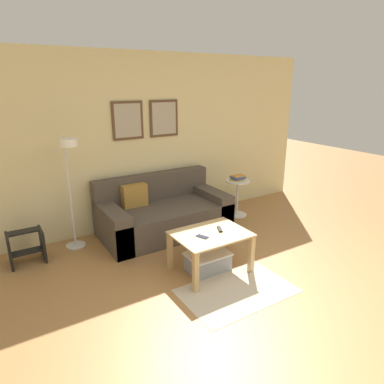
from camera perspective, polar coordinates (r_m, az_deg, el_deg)
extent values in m
plane|color=#A87542|center=(3.50, 20.12, -20.83)|extent=(16.00, 16.00, 0.00)
cube|color=beige|center=(5.30, -5.82, 8.52)|extent=(5.60, 0.06, 2.55)
cube|color=#513823|center=(5.03, -10.67, 11.63)|extent=(0.46, 0.02, 0.54)
cube|color=#ADA38E|center=(5.02, -10.63, 11.62)|extent=(0.39, 0.01, 0.47)
cube|color=#513823|center=(5.27, -4.71, 12.14)|extent=(0.46, 0.02, 0.54)
cube|color=#ADA38E|center=(5.26, -4.66, 12.13)|extent=(0.39, 0.01, 0.47)
cube|color=#C1B299|center=(3.83, 7.52, -15.96)|extent=(1.20, 0.76, 0.01)
cube|color=#4C4238|center=(5.04, -4.57, -4.56)|extent=(1.83, 0.96, 0.42)
cube|color=#4C4238|center=(5.22, -6.61, 0.97)|extent=(1.83, 0.20, 0.39)
cube|color=#4C4238|center=(4.73, -13.17, -5.72)|extent=(0.24, 0.96, 0.54)
cube|color=#4C4238|center=(5.40, 2.91, -2.28)|extent=(0.24, 0.96, 0.54)
cube|color=#A87A33|center=(4.95, -9.56, -0.59)|extent=(0.36, 0.14, 0.32)
cube|color=tan|center=(3.96, 3.13, -6.97)|extent=(0.84, 0.64, 0.02)
cube|color=tan|center=(3.68, 0.61, -13.26)|extent=(0.06, 0.06, 0.46)
cube|color=tan|center=(4.09, 9.86, -10.13)|extent=(0.06, 0.06, 0.46)
cube|color=tan|center=(4.10, -3.69, -9.77)|extent=(0.06, 0.06, 0.46)
cube|color=tan|center=(4.47, 5.05, -7.35)|extent=(0.06, 0.06, 0.46)
cube|color=gray|center=(4.13, 2.64, -11.59)|extent=(0.48, 0.33, 0.20)
cube|color=silver|center=(4.08, 2.66, -10.26)|extent=(0.50, 0.35, 0.02)
cylinder|color=silver|center=(4.97, -18.78, -8.41)|extent=(0.26, 0.26, 0.02)
cylinder|color=silver|center=(4.70, -19.68, -0.26)|extent=(0.03, 0.03, 1.46)
cylinder|color=silver|center=(4.42, -20.31, 8.36)|extent=(0.02, 0.24, 0.02)
cylinder|color=white|center=(4.31, -19.91, 7.78)|extent=(0.20, 0.20, 0.09)
cylinder|color=white|center=(5.80, 7.42, -3.72)|extent=(0.33, 0.33, 0.01)
cylinder|color=white|center=(5.70, 7.54, -0.99)|extent=(0.04, 0.04, 0.57)
cylinder|color=white|center=(5.62, 7.66, 1.85)|extent=(0.39, 0.39, 0.02)
cube|color=#D8C666|center=(5.60, 7.58, 1.98)|extent=(0.24, 0.18, 0.02)
cube|color=#8C4C93|center=(5.59, 7.57, 2.15)|extent=(0.18, 0.15, 0.02)
cube|color=#4C4C51|center=(5.60, 7.70, 2.32)|extent=(0.23, 0.20, 0.01)
cube|color=#335199|center=(5.60, 7.62, 2.51)|extent=(0.23, 0.18, 0.02)
cube|color=#D18438|center=(5.59, 7.70, 2.70)|extent=(0.20, 0.13, 0.02)
cube|color=black|center=(4.04, 4.63, -6.17)|extent=(0.10, 0.15, 0.02)
cube|color=#1E2338|center=(3.85, 1.72, -7.45)|extent=(0.11, 0.15, 0.01)
cube|color=black|center=(4.68, -28.16, -8.71)|extent=(0.03, 0.32, 0.40)
cube|color=black|center=(4.71, -23.64, -7.92)|extent=(0.03, 0.32, 0.40)
cube|color=black|center=(4.65, -25.75, -8.95)|extent=(0.34, 0.14, 0.02)
cube|color=black|center=(4.67, -26.29, -5.93)|extent=(0.34, 0.14, 0.02)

